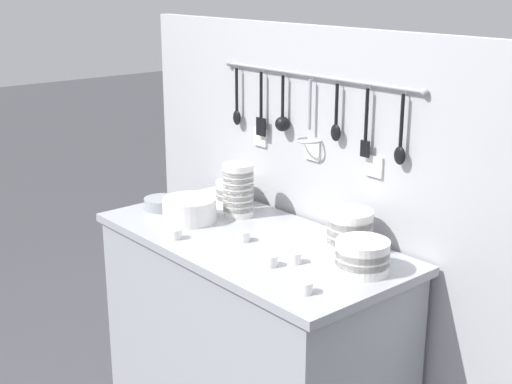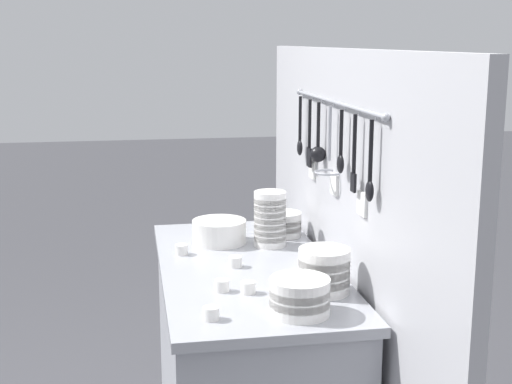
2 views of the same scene
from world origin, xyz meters
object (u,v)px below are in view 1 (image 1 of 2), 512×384
bowl_stack_tall_left (362,256)px  cup_edge_near (175,234)px  cup_centre (305,287)px  cup_beside_plates (243,236)px  plate_stack (190,210)px  cup_back_right (294,258)px  cup_front_right (270,261)px  steel_mixing_bowl (161,203)px  bowl_stack_short_front (350,230)px  bowl_stack_wide_centre (234,193)px  bowl_stack_nested_right (238,190)px

bowl_stack_tall_left → cup_edge_near: (-0.61, -0.28, -0.03)m
cup_edge_near → cup_centre: 0.61m
cup_beside_plates → plate_stack: bearing=-176.8°
cup_edge_near → cup_beside_plates: bearing=43.9°
bowl_stack_tall_left → cup_back_right: bearing=-149.0°
plate_stack → cup_centre: 0.74m
plate_stack → cup_edge_near: size_ratio=4.45×
cup_beside_plates → cup_front_right: same height
plate_stack → steel_mixing_bowl: size_ratio=1.47×
cup_back_right → cup_front_right: 0.08m
plate_stack → steel_mixing_bowl: bearing=-179.3°
bowl_stack_short_front → bowl_stack_wide_centre: (-0.63, 0.01, -0.02)m
cup_beside_plates → steel_mixing_bowl: bearing=-177.8°
cup_edge_near → bowl_stack_tall_left: bearing=24.5°
plate_stack → cup_centre: plate_stack is taller
bowl_stack_nested_right → cup_front_right: 0.51m
bowl_stack_wide_centre → cup_centre: bearing=-24.9°
cup_front_right → cup_beside_plates: bearing=161.9°
cup_edge_near → cup_centre: bearing=3.3°
bowl_stack_short_front → cup_edge_near: bearing=-139.5°
bowl_stack_nested_right → steel_mixing_bowl: bowl_stack_nested_right is taller
plate_stack → cup_front_right: bearing=-6.3°
bowl_stack_tall_left → bowl_stack_wide_centre: bowl_stack_tall_left is taller
cup_beside_plates → cup_back_right: size_ratio=1.00×
cup_beside_plates → cup_back_right: same height
cup_edge_near → cup_centre: (0.61, 0.04, 0.00)m
bowl_stack_tall_left → cup_back_right: 0.22m
bowl_stack_short_front → cup_edge_near: size_ratio=3.43×
cup_front_right → plate_stack: bearing=173.7°
bowl_stack_short_front → cup_centre: (0.15, -0.35, -0.05)m
bowl_stack_tall_left → cup_beside_plates: 0.46m
bowl_stack_tall_left → cup_edge_near: bowl_stack_tall_left is taller
bowl_stack_tall_left → cup_edge_near: size_ratio=3.73×
bowl_stack_wide_centre → cup_edge_near: (0.18, -0.40, -0.03)m
steel_mixing_bowl → cup_beside_plates: size_ratio=3.02×
cup_front_right → cup_centre: 0.22m
cup_back_right → cup_centre: same height
cup_edge_near → cup_front_right: size_ratio=1.00×
bowl_stack_short_front → cup_edge_near: (-0.46, -0.39, -0.05)m
bowl_stack_tall_left → bowl_stack_short_front: size_ratio=1.09×
bowl_stack_nested_right → plate_stack: bowl_stack_nested_right is taller
bowl_stack_nested_right → cup_centre: size_ratio=4.51×
cup_back_right → bowl_stack_nested_right: bearing=161.6°
bowl_stack_tall_left → bowl_stack_short_front: bowl_stack_short_front is taller
bowl_stack_short_front → cup_centre: 0.39m
bowl_stack_nested_right → cup_front_right: bearing=-27.5°
bowl_stack_short_front → plate_stack: size_ratio=0.77×
plate_stack → cup_edge_near: (0.12, -0.15, -0.03)m
bowl_stack_tall_left → plate_stack: 0.75m
bowl_stack_nested_right → bowl_stack_short_front: size_ratio=1.32×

